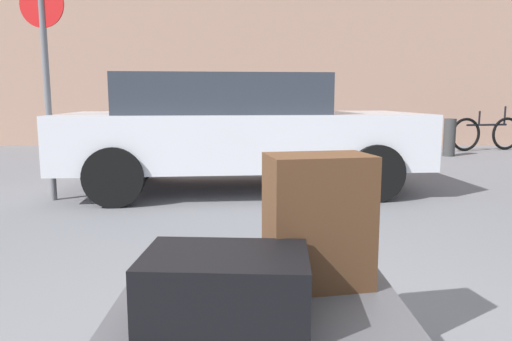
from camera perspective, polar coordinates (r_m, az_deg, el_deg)
name	(u,v)px	position (r m, az deg, el deg)	size (l,w,h in m)	color
luggage_cart	(259,320)	(2.02, 0.38, -17.26)	(1.15, 0.76, 0.34)	#4C4C51
suitcase_black_front_right	(226,288)	(1.79, -3.62, -13.67)	(0.59, 0.40, 0.26)	black
suitcase_brown_front_left	(318,220)	(2.09, 7.35, -5.89)	(0.44, 0.28, 0.57)	#51331E
parked_car	(237,129)	(6.01, -2.22, 4.92)	(4.44, 2.21, 1.42)	silver
bicycle_leaning	(486,133)	(11.69, 25.61, 3.98)	(1.72, 0.47, 0.96)	black
bollard_kerb_near	(384,138)	(9.84, 14.93, 3.80)	(0.23, 0.23, 0.74)	#383838
bollard_kerb_mid	(449,137)	(10.26, 21.93, 3.65)	(0.23, 0.23, 0.74)	#383838
no_parking_sign	(46,67)	(5.83, -23.65, 11.16)	(0.50, 0.08, 2.39)	slate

